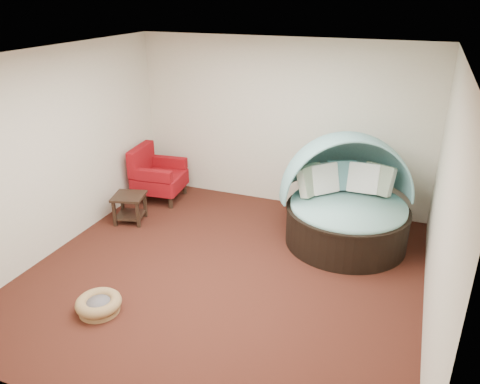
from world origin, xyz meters
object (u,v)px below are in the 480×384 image
(canopy_daybed, at_px, (347,193))
(side_table, at_px, (130,204))
(red_armchair, at_px, (156,175))
(pet_basket, at_px, (99,304))

(canopy_daybed, height_order, side_table, canopy_daybed)
(canopy_daybed, distance_m, red_armchair, 3.41)
(canopy_daybed, relative_size, side_table, 4.02)
(canopy_daybed, distance_m, side_table, 3.41)
(canopy_daybed, height_order, pet_basket, canopy_daybed)
(pet_basket, bearing_deg, side_table, 114.23)
(canopy_daybed, bearing_deg, side_table, 167.52)
(pet_basket, distance_m, side_table, 2.34)
(pet_basket, relative_size, side_table, 0.95)
(pet_basket, height_order, red_armchair, red_armchair)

